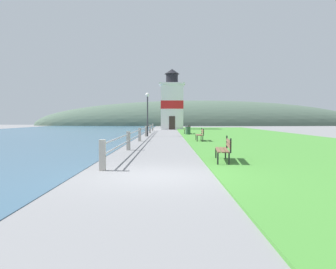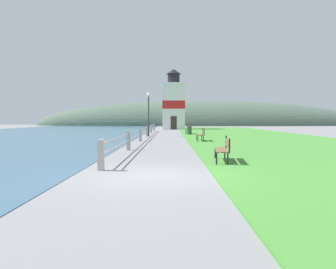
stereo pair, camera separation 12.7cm
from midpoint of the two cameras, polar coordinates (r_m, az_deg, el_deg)
name	(u,v)px [view 1 (the left image)]	position (r m, az deg, el deg)	size (l,w,h in m)	color
ground_plane	(154,176)	(9.14, -2.79, -7.27)	(160.00, 160.00, 0.00)	slate
grass_verge	(251,136)	(29.89, 14.19, -0.34)	(12.00, 59.90, 0.06)	#428433
water_strip	(5,137)	(32.50, -26.68, -0.34)	(24.00, 95.84, 0.01)	#385B75
seawall_railing	(144,131)	(26.56, -4.32, 0.53)	(0.18, 33.12, 0.95)	#A8A399
park_bench_near	(225,148)	(11.99, 9.68, -2.32)	(0.68, 1.95, 0.94)	brown
park_bench_midway	(201,134)	(22.90, 5.70, 0.09)	(0.52, 1.71, 0.94)	brown
park_bench_far	(189,129)	(34.30, 3.53, 0.98)	(0.71, 1.87, 0.94)	brown
lighthouse	(173,103)	(50.24, 0.79, 5.44)	(3.84, 3.84, 9.19)	white
trash_bin	(189,131)	(32.31, 3.55, 0.67)	(0.54, 0.54, 0.84)	#2D5138
lamp_post	(148,106)	(29.85, -3.55, 4.94)	(0.36, 0.36, 3.96)	#333338
distant_hillside	(200,125)	(79.30, 5.62, 1.58)	(80.00, 16.00, 12.00)	#475B4C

